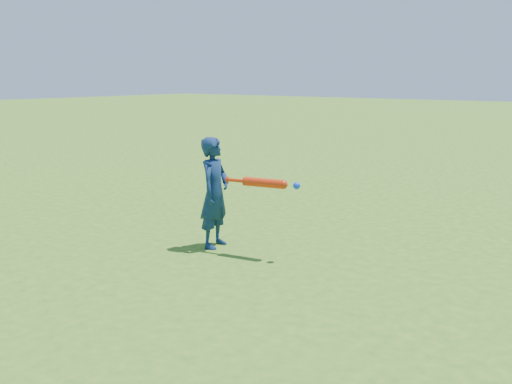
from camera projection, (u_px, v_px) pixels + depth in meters
ground at (254, 258)px, 5.90m from camera, size 80.00×80.00×0.00m
child at (215, 193)px, 6.19m from camera, size 0.38×0.50×1.21m
bat_swing at (267, 183)px, 5.83m from camera, size 0.82×0.22×0.09m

